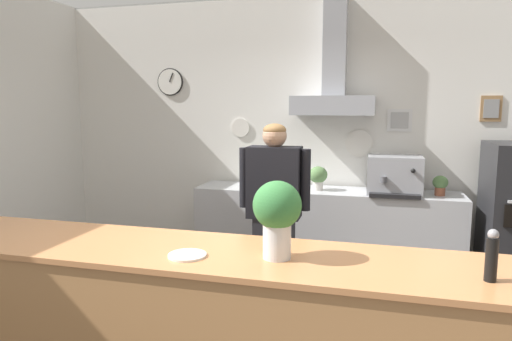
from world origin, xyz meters
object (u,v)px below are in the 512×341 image
at_px(potted_basil, 318,176).
at_px(condiment_plate, 187,255).
at_px(potted_sage, 262,174).
at_px(basil_vase, 277,215).
at_px(espresso_machine, 394,175).
at_px(potted_oregano, 440,184).
at_px(shop_worker, 274,217).
at_px(pepper_grinder, 492,256).

height_order(potted_basil, condiment_plate, potted_basil).
bearing_deg(potted_sage, potted_basil, -2.39).
height_order(potted_basil, basil_vase, basil_vase).
bearing_deg(condiment_plate, potted_sage, 96.14).
relative_size(basil_vase, condiment_plate, 2.01).
height_order(espresso_machine, potted_oregano, espresso_machine).
relative_size(shop_worker, condiment_plate, 8.39).
bearing_deg(pepper_grinder, potted_sage, 122.64).
xyz_separation_m(potted_oregano, condiment_plate, (-1.53, -2.68, 0.01)).
relative_size(espresso_machine, pepper_grinder, 2.28).
bearing_deg(pepper_grinder, potted_basil, 112.40).
bearing_deg(shop_worker, condiment_plate, 84.66).
distance_m(potted_basil, potted_oregano, 1.20).
xyz_separation_m(potted_oregano, pepper_grinder, (-0.12, -2.64, 0.12)).
bearing_deg(condiment_plate, basil_vase, 11.92).
bearing_deg(condiment_plate, shop_worker, 85.20).
bearing_deg(basil_vase, pepper_grinder, -3.47).
bearing_deg(shop_worker, espresso_machine, -129.56).
distance_m(potted_sage, pepper_grinder, 3.14).
distance_m(shop_worker, condiment_plate, 1.48).
bearing_deg(condiment_plate, pepper_grinder, 1.45).
xyz_separation_m(basil_vase, pepper_grinder, (0.96, -0.06, -0.11)).
xyz_separation_m(shop_worker, potted_basil, (0.20, 1.19, 0.17)).
xyz_separation_m(potted_sage, condiment_plate, (0.29, -2.68, -0.02)).
distance_m(potted_sage, potted_oregano, 1.82).
xyz_separation_m(condiment_plate, pepper_grinder, (1.40, 0.04, 0.11)).
distance_m(espresso_machine, potted_oregano, 0.44).
bearing_deg(potted_oregano, pepper_grinder, -92.71).
relative_size(potted_basil, potted_sage, 0.98).
relative_size(potted_oregano, pepper_grinder, 0.85).
height_order(espresso_machine, basil_vase, basil_vase).
xyz_separation_m(shop_worker, potted_sage, (-0.41, 1.22, 0.16)).
xyz_separation_m(potted_basil, pepper_grinder, (1.08, -2.62, 0.08)).
height_order(potted_oregano, pepper_grinder, pepper_grinder).
distance_m(basil_vase, pepper_grinder, 0.97).
distance_m(shop_worker, basil_vase, 1.45).
height_order(potted_sage, pepper_grinder, pepper_grinder).
bearing_deg(potted_basil, potted_oregano, 1.11).
xyz_separation_m(espresso_machine, pepper_grinder, (0.31, -2.63, 0.05)).
distance_m(potted_oregano, basil_vase, 2.81).
height_order(shop_worker, basil_vase, shop_worker).
bearing_deg(basil_vase, shop_worker, 103.20).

